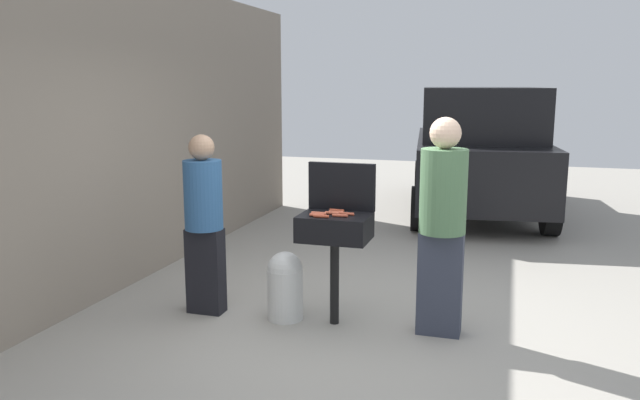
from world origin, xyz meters
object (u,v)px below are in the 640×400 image
object	(u,v)px
hot_dog_7	(319,213)
parked_minivan	(478,150)
hot_dog_3	(317,215)
hot_dog_6	(337,211)
propane_tank	(285,284)
bbq_grill	(335,232)
hot_dog_2	(336,212)
hot_dog_5	(321,216)
person_left	(204,218)
person_right	(442,219)
hot_dog_8	(347,214)
hot_dog_1	(340,216)
hot_dog_4	(318,214)
hot_dog_0	(332,213)

from	to	relation	value
hot_dog_7	parked_minivan	bearing A→B (deg)	79.36
hot_dog_3	hot_dog_6	world-z (taller)	same
hot_dog_7	propane_tank	world-z (taller)	hot_dog_7
bbq_grill	hot_dog_2	world-z (taller)	hot_dog_2
hot_dog_5	person_left	size ratio (longest dim) A/B	0.08
person_right	hot_dog_6	bearing A→B (deg)	-4.61
bbq_grill	hot_dog_6	xyz separation A→B (m)	(-0.01, 0.12, 0.16)
propane_tank	hot_dog_6	bearing A→B (deg)	18.26
person_right	hot_dog_7	bearing A→B (deg)	4.47
hot_dog_7	hot_dog_8	bearing A→B (deg)	10.82
bbq_grill	hot_dog_1	xyz separation A→B (m)	(0.07, -0.08, 0.16)
person_left	person_right	xyz separation A→B (m)	(2.11, 0.12, 0.10)
bbq_grill	hot_dog_1	world-z (taller)	hot_dog_1
hot_dog_4	hot_dog_7	xyz separation A→B (m)	(-0.01, 0.04, 0.00)
parked_minivan	propane_tank	bearing A→B (deg)	68.48
propane_tank	hot_dog_4	bearing A→B (deg)	-9.37
hot_dog_4	person_left	xyz separation A→B (m)	(-1.08, 0.00, -0.10)
person_left	hot_dog_7	bearing A→B (deg)	13.44
hot_dog_0	hot_dog_4	bearing A→B (deg)	-141.68
hot_dog_2	hot_dog_3	bearing A→B (deg)	-125.29
hot_dog_5	bbq_grill	bearing A→B (deg)	64.09
parked_minivan	hot_dog_3	bearing A→B (deg)	72.02
bbq_grill	hot_dog_0	xyz separation A→B (m)	(-0.02, -0.00, 0.16)
hot_dog_4	hot_dog_7	distance (m)	0.04
hot_dog_4	parked_minivan	size ratio (longest dim) A/B	0.03
hot_dog_8	hot_dog_3	bearing A→B (deg)	-149.74
hot_dog_5	parked_minivan	xyz separation A→B (m)	(0.96, 5.52, 0.04)
bbq_grill	person_left	world-z (taller)	person_left
hot_dog_2	hot_dog_8	size ratio (longest dim) A/B	1.00
hot_dog_6	person_left	size ratio (longest dim) A/B	0.08
hot_dog_3	hot_dog_5	bearing A→B (deg)	-36.38
bbq_grill	hot_dog_6	size ratio (longest dim) A/B	7.51
person_left	hot_dog_5	bearing A→B (deg)	7.35
hot_dog_0	hot_dog_7	bearing A→B (deg)	-161.85
hot_dog_6	propane_tank	xyz separation A→B (m)	(-0.44, -0.14, -0.67)
hot_dog_7	propane_tank	distance (m)	0.74
bbq_grill	propane_tank	distance (m)	0.68
hot_dog_8	person_right	xyz separation A→B (m)	(0.80, 0.04, -0.00)
hot_dog_6	hot_dog_7	distance (m)	0.19
hot_dog_1	person_left	world-z (taller)	person_left
parked_minivan	person_right	bearing A→B (deg)	82.59
hot_dog_0	hot_dog_7	size ratio (longest dim) A/B	1.00
hot_dog_6	hot_dog_8	distance (m)	0.16
propane_tank	hot_dog_2	bearing A→B (deg)	9.10
hot_dog_3	person_right	world-z (taller)	person_right
hot_dog_4	hot_dog_1	bearing A→B (deg)	0.17
hot_dog_1	person_right	size ratio (longest dim) A/B	0.07
bbq_grill	hot_dog_7	world-z (taller)	hot_dog_7
hot_dog_2	person_right	xyz separation A→B (m)	(0.90, -0.00, -0.00)
person_right	hot_dog_1	bearing A→B (deg)	8.42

